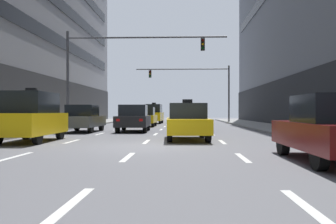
{
  "coord_description": "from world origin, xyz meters",
  "views": [
    {
      "loc": [
        1.5,
        -12.72,
        1.24
      ],
      "look_at": [
        0.55,
        10.14,
        1.21
      ],
      "focal_mm": 38.51,
      "sensor_mm": 36.0,
      "label": 1
    }
  ],
  "objects_px": {
    "car_parked_1": "(332,129)",
    "traffic_signal_1": "(199,82)",
    "car_driving_6": "(83,119)",
    "taxi_driving_3": "(145,117)",
    "taxi_driving_0": "(187,122)",
    "traffic_signal_0": "(117,59)",
    "car_driving_1": "(185,118)",
    "car_driving_2": "(134,118)",
    "taxi_driving_5": "(154,114)",
    "taxi_driving_4": "(31,117)"
  },
  "relations": [
    {
      "from": "car_parked_1",
      "to": "traffic_signal_1",
      "type": "distance_m",
      "value": 31.54
    },
    {
      "from": "car_driving_6",
      "to": "taxi_driving_3",
      "type": "bearing_deg",
      "value": 70.69
    },
    {
      "from": "car_driving_6",
      "to": "car_parked_1",
      "type": "relative_size",
      "value": 1.0
    },
    {
      "from": "taxi_driving_0",
      "to": "traffic_signal_0",
      "type": "bearing_deg",
      "value": 117.53
    },
    {
      "from": "car_driving_1",
      "to": "traffic_signal_1",
      "type": "relative_size",
      "value": 0.42
    },
    {
      "from": "taxi_driving_0",
      "to": "car_driving_2",
      "type": "relative_size",
      "value": 0.97
    },
    {
      "from": "traffic_signal_0",
      "to": "taxi_driving_5",
      "type": "bearing_deg",
      "value": 82.82
    },
    {
      "from": "car_driving_2",
      "to": "traffic_signal_0",
      "type": "bearing_deg",
      "value": 119.6
    },
    {
      "from": "car_driving_2",
      "to": "traffic_signal_0",
      "type": "xyz_separation_m",
      "value": [
        -1.56,
        2.75,
        4.1
      ]
    },
    {
      "from": "taxi_driving_5",
      "to": "car_driving_2",
      "type": "bearing_deg",
      "value": -90.08
    },
    {
      "from": "car_driving_6",
      "to": "traffic_signal_0",
      "type": "bearing_deg",
      "value": 65.77
    },
    {
      "from": "car_driving_1",
      "to": "taxi_driving_4",
      "type": "relative_size",
      "value": 1.02
    },
    {
      "from": "taxi_driving_4",
      "to": "traffic_signal_1",
      "type": "bearing_deg",
      "value": 72.64
    },
    {
      "from": "taxi_driving_5",
      "to": "traffic_signal_1",
      "type": "bearing_deg",
      "value": 29.13
    },
    {
      "from": "car_driving_2",
      "to": "taxi_driving_4",
      "type": "relative_size",
      "value": 1.05
    },
    {
      "from": "taxi_driving_0",
      "to": "taxi_driving_4",
      "type": "xyz_separation_m",
      "value": [
        -6.42,
        -1.2,
        0.23
      ]
    },
    {
      "from": "car_driving_1",
      "to": "taxi_driving_3",
      "type": "bearing_deg",
      "value": 124.87
    },
    {
      "from": "car_driving_2",
      "to": "taxi_driving_3",
      "type": "bearing_deg",
      "value": 90.95
    },
    {
      "from": "taxi_driving_5",
      "to": "taxi_driving_3",
      "type": "bearing_deg",
      "value": -91.14
    },
    {
      "from": "car_driving_2",
      "to": "traffic_signal_0",
      "type": "distance_m",
      "value": 5.18
    },
    {
      "from": "taxi_driving_0",
      "to": "car_driving_6",
      "type": "xyz_separation_m",
      "value": [
        -6.27,
        5.96,
        0.02
      ]
    },
    {
      "from": "taxi_driving_5",
      "to": "traffic_signal_1",
      "type": "xyz_separation_m",
      "value": [
        4.83,
        2.69,
        3.59
      ]
    },
    {
      "from": "taxi_driving_3",
      "to": "car_parked_1",
      "type": "relative_size",
      "value": 0.97
    },
    {
      "from": "taxi_driving_5",
      "to": "car_parked_1",
      "type": "relative_size",
      "value": 0.95
    },
    {
      "from": "taxi_driving_0",
      "to": "traffic_signal_1",
      "type": "distance_m",
      "value": 24.82
    },
    {
      "from": "taxi_driving_4",
      "to": "traffic_signal_0",
      "type": "bearing_deg",
      "value": 81.18
    },
    {
      "from": "car_driving_2",
      "to": "car_driving_6",
      "type": "xyz_separation_m",
      "value": [
        -3.03,
        -0.5,
        -0.01
      ]
    },
    {
      "from": "traffic_signal_0",
      "to": "taxi_driving_4",
      "type": "bearing_deg",
      "value": -98.82
    },
    {
      "from": "taxi_driving_4",
      "to": "car_parked_1",
      "type": "relative_size",
      "value": 0.96
    },
    {
      "from": "taxi_driving_0",
      "to": "traffic_signal_1",
      "type": "xyz_separation_m",
      "value": [
        1.61,
        24.48,
        3.8
      ]
    },
    {
      "from": "car_parked_1",
      "to": "car_driving_6",
      "type": "bearing_deg",
      "value": 127.38
    },
    {
      "from": "taxi_driving_0",
      "to": "traffic_signal_1",
      "type": "bearing_deg",
      "value": 86.24
    },
    {
      "from": "taxi_driving_4",
      "to": "traffic_signal_1",
      "type": "height_order",
      "value": "traffic_signal_1"
    },
    {
      "from": "taxi_driving_3",
      "to": "taxi_driving_5",
      "type": "height_order",
      "value": "taxi_driving_5"
    },
    {
      "from": "car_driving_2",
      "to": "taxi_driving_3",
      "type": "distance_m",
      "value": 7.77
    },
    {
      "from": "taxi_driving_0",
      "to": "taxi_driving_3",
      "type": "distance_m",
      "value": 14.63
    },
    {
      "from": "car_driving_1",
      "to": "taxi_driving_3",
      "type": "height_order",
      "value": "taxi_driving_3"
    },
    {
      "from": "taxi_driving_5",
      "to": "traffic_signal_1",
      "type": "relative_size",
      "value": 0.4
    },
    {
      "from": "car_parked_1",
      "to": "traffic_signal_0",
      "type": "relative_size",
      "value": 0.39
    },
    {
      "from": "car_driving_2",
      "to": "traffic_signal_1",
      "type": "xyz_separation_m",
      "value": [
        4.85,
        18.01,
        3.77
      ]
    },
    {
      "from": "taxi_driving_3",
      "to": "taxi_driving_4",
      "type": "distance_m",
      "value": 15.73
    },
    {
      "from": "taxi_driving_0",
      "to": "taxi_driving_3",
      "type": "bearing_deg",
      "value": 103.32
    },
    {
      "from": "taxi_driving_5",
      "to": "car_parked_1",
      "type": "height_order",
      "value": "taxi_driving_5"
    },
    {
      "from": "taxi_driving_3",
      "to": "car_driving_6",
      "type": "bearing_deg",
      "value": -109.31
    },
    {
      "from": "taxi_driving_5",
      "to": "traffic_signal_0",
      "type": "relative_size",
      "value": 0.37
    },
    {
      "from": "car_parked_1",
      "to": "taxi_driving_3",
      "type": "bearing_deg",
      "value": 108.02
    },
    {
      "from": "taxi_driving_0",
      "to": "car_parked_1",
      "type": "relative_size",
      "value": 0.98
    },
    {
      "from": "car_driving_1",
      "to": "traffic_signal_1",
      "type": "bearing_deg",
      "value": 83.76
    },
    {
      "from": "car_driving_1",
      "to": "car_parked_1",
      "type": "height_order",
      "value": "car_parked_1"
    },
    {
      "from": "traffic_signal_0",
      "to": "taxi_driving_3",
      "type": "bearing_deg",
      "value": 74.06
    }
  ]
}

